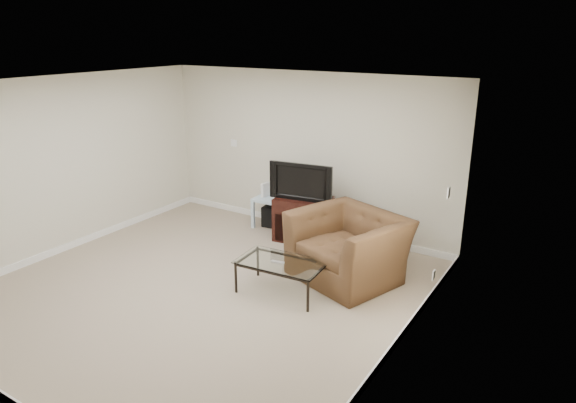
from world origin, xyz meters
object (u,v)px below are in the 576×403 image
Objects in this scene: television at (303,181)px; side_table at (273,212)px; subwoofer at (275,216)px; recliner at (349,236)px; coffee_table at (281,277)px; tv_stand at (303,219)px.

side_table is (-0.73, 0.26, -0.71)m from television.
side_table reaches higher than subwoofer.
recliner reaches higher than coffee_table.
side_table is 1.54× the size of subwoofer.
television is 1.42m from recliner.
television is at bearing 165.13° from recliner.
tv_stand is at bearing 89.38° from television.
television reaches higher than coffee_table.
side_table is (-0.72, 0.23, -0.09)m from tv_stand.
recliner is 1.25× the size of coffee_table.
tv_stand is at bearing 164.10° from recliner.
recliner is (1.14, -0.77, -0.38)m from television.
tv_stand is 0.89× the size of television.
television is at bearing -90.00° from tv_stand.
tv_stand is 1.73m from coffee_table.
television reaches higher than recliner.
recliner is at bearing -42.49° from television.
side_table reaches higher than coffee_table.
recliner is at bearing -29.92° from subwoofer.
coffee_table is at bearing -54.52° from subwoofer.
television is 0.69× the size of recliner.
tv_stand is at bearing -20.03° from subwoofer.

